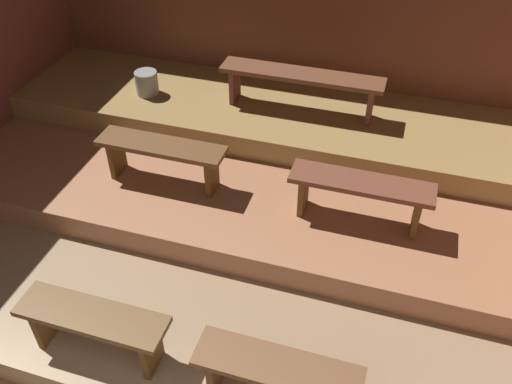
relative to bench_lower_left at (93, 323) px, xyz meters
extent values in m
cube|color=#9F7854|center=(0.69, 1.06, -0.62)|extent=(6.99, 6.14, 0.08)
cube|color=brown|center=(0.69, 3.76, 0.71)|extent=(6.99, 0.06, 2.58)
cube|color=#9A7C5B|center=(0.69, 1.70, -0.46)|extent=(6.19, 4.05, 0.25)
cube|color=#A96F4B|center=(0.69, 2.36, -0.21)|extent=(6.19, 2.72, 0.25)
cube|color=#A28049|center=(0.69, 3.03, 0.04)|extent=(6.19, 1.39, 0.25)
cube|color=brown|center=(0.00, 0.00, 0.08)|extent=(1.12, 0.31, 0.05)
cube|color=brown|center=(-0.44, 0.00, -0.14)|extent=(0.05, 0.25, 0.39)
cube|color=brown|center=(0.44, 0.00, -0.14)|extent=(0.05, 0.25, 0.39)
cube|color=brown|center=(1.37, 0.00, 0.08)|extent=(1.12, 0.31, 0.05)
cube|color=brown|center=(0.93, 0.00, -0.14)|extent=(0.05, 0.25, 0.39)
cube|color=brown|center=(-0.25, 1.76, 0.33)|extent=(1.23, 0.31, 0.05)
cube|color=brown|center=(-0.75, 1.76, 0.11)|extent=(0.05, 0.25, 0.39)
cube|color=brown|center=(0.25, 1.76, 0.11)|extent=(0.05, 0.25, 0.39)
cube|color=brown|center=(1.62, 1.76, 0.33)|extent=(1.23, 0.31, 0.05)
cube|color=brown|center=(1.13, 1.76, 0.11)|extent=(0.05, 0.25, 0.39)
cube|color=brown|center=(2.12, 1.76, 0.11)|extent=(0.05, 0.25, 0.39)
cube|color=brown|center=(0.77, 3.05, 0.58)|extent=(1.72, 0.31, 0.05)
cube|color=brown|center=(0.04, 3.05, 0.36)|extent=(0.05, 0.25, 0.39)
cube|color=brown|center=(1.51, 3.05, 0.36)|extent=(0.05, 0.25, 0.39)
cylinder|color=gray|center=(-0.95, 2.88, 0.30)|extent=(0.25, 0.25, 0.27)
camera|label=1|loc=(1.82, -1.92, 3.18)|focal=37.71mm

